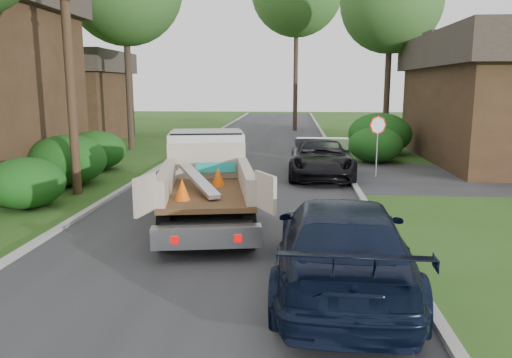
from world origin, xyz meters
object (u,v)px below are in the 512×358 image
Objects in this scene: stop_sign at (377,133)px; black_pickup at (321,158)px; flatbed_truck at (207,172)px; utility_pole at (68,38)px; navy_suv at (342,245)px; house_left_far at (67,95)px; tree_right_far at (391,2)px.

stop_sign is 2.43m from black_pickup.
stop_sign is 0.38× the size of flatbed_truck.
utility_pole is 1.74× the size of navy_suv.
utility_pole reaches higher than navy_suv.
stop_sign is at bearing -34.81° from house_left_far.
utility_pole is (-10.68, -4.02, 3.40)m from stop_sign.
navy_suv is (3.30, -4.96, -0.43)m from flatbed_truck.
tree_right_far is 2.11× the size of black_pickup.
black_pickup is at bearing -112.05° from tree_right_far.
utility_pole is 1.55× the size of flatbed_truck.
tree_right_far is (2.30, 11.00, 6.70)m from stop_sign.
utility_pole is 0.87× the size of tree_right_far.
flatbed_truck is 5.97m from navy_suv.
utility_pole is 1.32× the size of house_left_far.
navy_suv is at bearing -102.14° from stop_sign.
utility_pole is at bearing 143.26° from flatbed_truck.
stop_sign is 0.46× the size of black_pickup.
stop_sign is 11.80m from navy_suv.
black_pickup is (8.47, 3.89, -4.42)m from utility_pole.
stop_sign is 22.81m from house_left_far.
stop_sign is 8.74m from flatbed_truck.
house_left_far is at bearing 115.23° from utility_pole.
stop_sign is 0.25× the size of utility_pole.
house_left_far is (-18.70, 13.00, 1.27)m from stop_sign.
tree_right_far is 24.24m from navy_suv.
flatbed_truck is at bearing -131.44° from stop_sign.
tree_right_far reaches higher than navy_suv.
utility_pole is at bearing -64.77° from house_left_far.
utility_pole is 11.92m from navy_suv.
stop_sign is 0.43× the size of navy_suv.
stop_sign is at bearing 20.62° from utility_pole.
tree_right_far is 1.78× the size of flatbed_truck.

